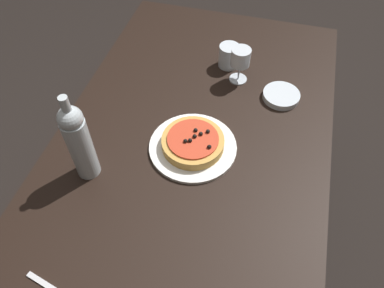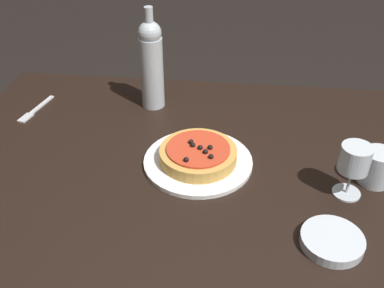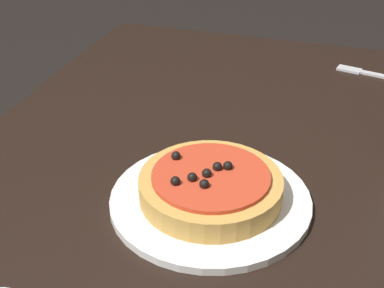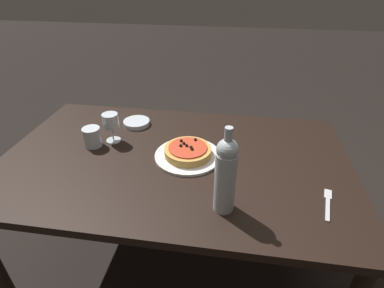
{
  "view_description": "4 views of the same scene",
  "coord_description": "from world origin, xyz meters",
  "px_view_note": "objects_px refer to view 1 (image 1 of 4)",
  "views": [
    {
      "loc": [
        -0.81,
        -0.21,
        1.73
      ],
      "look_at": [
        -0.1,
        -0.02,
        0.8
      ],
      "focal_mm": 35.0,
      "sensor_mm": 36.0,
      "label": 1
    },
    {
      "loc": [
        0.03,
        -0.98,
        1.48
      ],
      "look_at": [
        -0.07,
        -0.06,
        0.83
      ],
      "focal_mm": 42.0,
      "sensor_mm": 36.0,
      "label": 2
    },
    {
      "loc": [
        0.55,
        0.15,
        1.22
      ],
      "look_at": [
        -0.12,
        -0.06,
        0.8
      ],
      "focal_mm": 50.0,
      "sensor_mm": 36.0,
      "label": 3
    },
    {
      "loc": [
        -0.24,
        1.07,
        1.49
      ],
      "look_at": [
        -0.08,
        0.0,
        0.82
      ],
      "focal_mm": 28.0,
      "sensor_mm": 36.0,
      "label": 4
    }
  ],
  "objects_px": {
    "pizza": "(193,142)",
    "dining_table": "(193,148)",
    "wine_glass": "(241,59)",
    "water_cup": "(229,56)",
    "wine_bottle": "(79,141)",
    "side_bowl": "(281,96)",
    "dinner_plate": "(193,147)"
  },
  "relations": [
    {
      "from": "dinner_plate",
      "to": "pizza",
      "type": "bearing_deg",
      "value": -71.68
    },
    {
      "from": "dining_table",
      "to": "water_cup",
      "type": "bearing_deg",
      "value": -5.78
    },
    {
      "from": "wine_glass",
      "to": "side_bowl",
      "type": "relative_size",
      "value": 1.03
    },
    {
      "from": "wine_glass",
      "to": "water_cup",
      "type": "bearing_deg",
      "value": 36.22
    },
    {
      "from": "wine_glass",
      "to": "wine_bottle",
      "type": "xyz_separation_m",
      "value": [
        -0.56,
        0.38,
        0.05
      ]
    },
    {
      "from": "wine_bottle",
      "to": "side_bowl",
      "type": "relative_size",
      "value": 2.36
    },
    {
      "from": "water_cup",
      "to": "side_bowl",
      "type": "height_order",
      "value": "water_cup"
    },
    {
      "from": "wine_bottle",
      "to": "dinner_plate",
      "type": "bearing_deg",
      "value": -59.36
    },
    {
      "from": "side_bowl",
      "to": "water_cup",
      "type": "bearing_deg",
      "value": 59.4
    },
    {
      "from": "dining_table",
      "to": "wine_bottle",
      "type": "height_order",
      "value": "wine_bottle"
    },
    {
      "from": "side_bowl",
      "to": "dining_table",
      "type": "bearing_deg",
      "value": 133.7
    },
    {
      "from": "wine_glass",
      "to": "side_bowl",
      "type": "distance_m",
      "value": 0.21
    },
    {
      "from": "dining_table",
      "to": "wine_glass",
      "type": "height_order",
      "value": "wine_glass"
    },
    {
      "from": "wine_glass",
      "to": "wine_bottle",
      "type": "relative_size",
      "value": 0.44
    },
    {
      "from": "pizza",
      "to": "wine_bottle",
      "type": "distance_m",
      "value": 0.37
    },
    {
      "from": "wine_bottle",
      "to": "side_bowl",
      "type": "height_order",
      "value": "wine_bottle"
    },
    {
      "from": "pizza",
      "to": "dinner_plate",
      "type": "bearing_deg",
      "value": 108.32
    },
    {
      "from": "pizza",
      "to": "wine_bottle",
      "type": "height_order",
      "value": "wine_bottle"
    },
    {
      "from": "water_cup",
      "to": "side_bowl",
      "type": "bearing_deg",
      "value": -120.6
    },
    {
      "from": "dinner_plate",
      "to": "wine_bottle",
      "type": "height_order",
      "value": "wine_bottle"
    },
    {
      "from": "dinner_plate",
      "to": "water_cup",
      "type": "xyz_separation_m",
      "value": [
        0.46,
        -0.03,
        0.04
      ]
    },
    {
      "from": "wine_glass",
      "to": "water_cup",
      "type": "relative_size",
      "value": 1.55
    },
    {
      "from": "dinner_plate",
      "to": "wine_glass",
      "type": "xyz_separation_m",
      "value": [
        0.38,
        -0.08,
        0.1
      ]
    },
    {
      "from": "pizza",
      "to": "water_cup",
      "type": "distance_m",
      "value": 0.46
    },
    {
      "from": "pizza",
      "to": "dining_table",
      "type": "bearing_deg",
      "value": 12.97
    },
    {
      "from": "pizza",
      "to": "wine_glass",
      "type": "height_order",
      "value": "wine_glass"
    },
    {
      "from": "side_bowl",
      "to": "dinner_plate",
      "type": "bearing_deg",
      "value": 141.02
    },
    {
      "from": "pizza",
      "to": "wine_bottle",
      "type": "relative_size",
      "value": 0.64
    },
    {
      "from": "wine_glass",
      "to": "pizza",
      "type": "bearing_deg",
      "value": 167.77
    },
    {
      "from": "dinner_plate",
      "to": "wine_bottle",
      "type": "distance_m",
      "value": 0.37
    },
    {
      "from": "pizza",
      "to": "wine_glass",
      "type": "bearing_deg",
      "value": -12.23
    },
    {
      "from": "dinner_plate",
      "to": "water_cup",
      "type": "relative_size",
      "value": 3.19
    }
  ]
}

